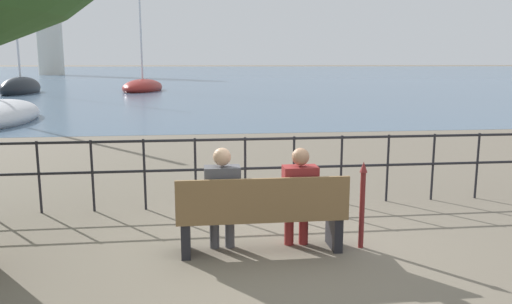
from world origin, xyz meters
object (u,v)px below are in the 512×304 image
park_bench (262,216)px  seated_person_left (222,195)px  seated_person_right (299,194)px  sailboat_2 (21,88)px  sailboat_0 (143,87)px  closed_umbrella (362,200)px

park_bench → seated_person_left: size_ratio=1.58×
seated_person_right → sailboat_2: size_ratio=0.10×
park_bench → sailboat_0: bearing=97.9°
park_bench → seated_person_left: (-0.44, 0.08, 0.23)m
seated_person_left → closed_umbrella: (1.61, -0.06, -0.09)m
seated_person_left → closed_umbrella: 1.61m
seated_person_left → sailboat_0: size_ratio=0.12×
sailboat_0 → park_bench: bearing=-71.4°
seated_person_left → seated_person_right: 0.88m
park_bench → sailboat_2: bearing=112.1°
seated_person_left → sailboat_2: size_ratio=0.10×
sailboat_0 → sailboat_2: (-8.21, -2.20, 0.10)m
sailboat_0 → closed_umbrella: bearing=-69.5°
park_bench → sailboat_2: size_ratio=0.16×
park_bench → seated_person_left: seated_person_left is taller
seated_person_right → closed_umbrella: seated_person_right is taller
closed_umbrella → sailboat_0: sailboat_0 is taller
closed_umbrella → park_bench: bearing=-179.0°
seated_person_right → sailboat_2: bearing=112.8°
park_bench → seated_person_right: bearing=10.4°
seated_person_right → sailboat_0: bearing=98.6°
seated_person_left → sailboat_0: bearing=97.1°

